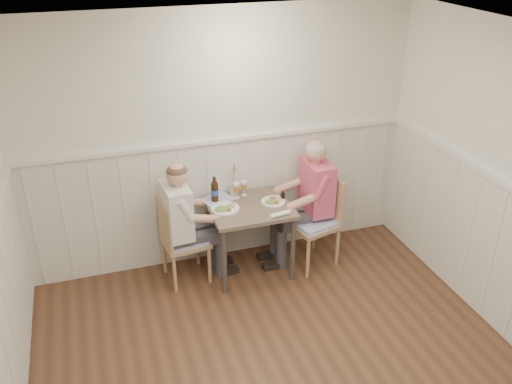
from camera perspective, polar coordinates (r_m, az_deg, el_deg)
room_shell at (r=3.40m, az=5.87°, el=-4.54°), size 4.04×4.54×2.60m
wainscot at (r=4.39m, az=1.76°, el=-9.33°), size 4.00×4.49×1.34m
dining_table at (r=5.39m, az=-0.66°, el=-2.50°), size 0.80×0.70×0.75m
chair_right at (r=5.62m, az=6.42°, el=-2.69°), size 0.56×0.56×0.96m
chair_left at (r=5.38m, az=-8.05°, el=-4.82°), size 0.46×0.46×0.89m
man_in_pink at (r=5.67m, az=5.87°, el=-1.87°), size 0.62×0.44×1.36m
diner_cream at (r=5.34m, az=-7.75°, el=-4.24°), size 0.62×0.43×1.30m
plate_man at (r=5.38m, az=1.78°, el=-0.95°), size 0.24×0.24×0.06m
plate_diner at (r=5.25m, az=-3.38°, el=-1.70°), size 0.28×0.28×0.07m
beer_glass_a at (r=5.48m, az=-1.27°, el=0.66°), size 0.06×0.06×0.16m
beer_glass_b at (r=5.43m, az=-2.08°, el=0.43°), size 0.07×0.07×0.17m
beer_bottle at (r=5.38m, az=-4.37°, el=0.15°), size 0.07×0.07×0.27m
rolled_napkin at (r=5.15m, az=2.58°, el=-2.34°), size 0.21×0.08×0.05m
grass_vase at (r=5.43m, az=-2.51°, el=1.16°), size 0.04×0.04×0.39m
gingham_mat at (r=5.46m, az=-4.10°, el=-0.77°), size 0.36×0.33×0.01m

